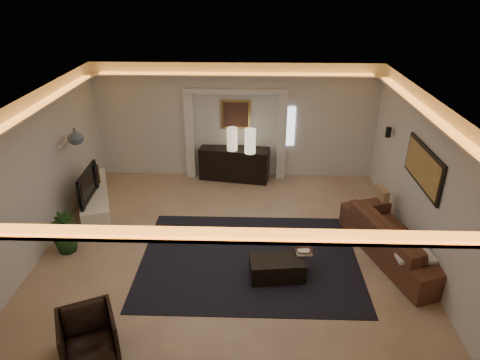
{
  "coord_description": "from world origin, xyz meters",
  "views": [
    {
      "loc": [
        0.43,
        -6.69,
        4.81
      ],
      "look_at": [
        0.2,
        0.6,
        1.25
      ],
      "focal_mm": 31.96,
      "sensor_mm": 36.0,
      "label": 1
    }
  ],
  "objects_px": {
    "sofa": "(399,239)",
    "armchair": "(88,336)",
    "coffee_table": "(277,268)",
    "console": "(234,164)"
  },
  "relations": [
    {
      "from": "sofa",
      "to": "armchair",
      "type": "xyz_separation_m",
      "value": [
        -4.93,
        -2.46,
        -0.04
      ]
    },
    {
      "from": "sofa",
      "to": "coffee_table",
      "type": "distance_m",
      "value": 2.38
    },
    {
      "from": "sofa",
      "to": "armchair",
      "type": "relative_size",
      "value": 3.47
    },
    {
      "from": "sofa",
      "to": "coffee_table",
      "type": "height_order",
      "value": "sofa"
    },
    {
      "from": "console",
      "to": "sofa",
      "type": "distance_m",
      "value": 4.55
    },
    {
      "from": "sofa",
      "to": "armchair",
      "type": "distance_m",
      "value": 5.5
    },
    {
      "from": "coffee_table",
      "to": "armchair",
      "type": "relative_size",
      "value": 1.24
    },
    {
      "from": "console",
      "to": "sofa",
      "type": "xyz_separation_m",
      "value": [
        3.18,
        -3.26,
        -0.02
      ]
    },
    {
      "from": "console",
      "to": "coffee_table",
      "type": "xyz_separation_m",
      "value": [
        0.91,
        -3.95,
        -0.2
      ]
    },
    {
      "from": "console",
      "to": "coffee_table",
      "type": "distance_m",
      "value": 4.06
    }
  ]
}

